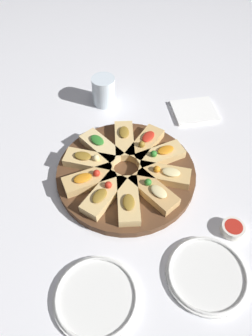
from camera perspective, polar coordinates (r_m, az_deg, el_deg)
ground_plane at (r=0.98m, az=0.00°, el=-1.38°), size 3.00×3.00×0.00m
serving_board at (r=0.97m, az=0.00°, el=-0.95°), size 0.41×0.41×0.02m
focaccia_slice_0 at (r=1.01m, az=3.35°, el=4.23°), size 0.15×0.14×0.04m
focaccia_slice_1 at (r=1.02m, az=-0.30°, el=4.93°), size 0.10×0.16×0.04m
focaccia_slice_2 at (r=1.00m, az=-4.36°, el=3.70°), size 0.11×0.16×0.04m
focaccia_slice_3 at (r=0.97m, az=-6.42°, el=1.30°), size 0.16×0.13×0.04m
focaccia_slice_4 at (r=0.92m, az=-6.40°, el=-2.01°), size 0.15×0.07×0.04m
focaccia_slice_5 at (r=0.89m, az=-3.89°, el=-4.62°), size 0.15×0.14×0.04m
focaccia_slice_6 at (r=0.88m, az=0.40°, el=-5.63°), size 0.09×0.16×0.04m
focaccia_slice_7 at (r=0.90m, az=4.81°, el=-4.01°), size 0.11×0.16×0.04m
focaccia_slice_8 at (r=0.94m, az=6.67°, el=-1.13°), size 0.16×0.13×0.04m
focaccia_slice_9 at (r=0.98m, az=5.92°, el=2.20°), size 0.15×0.07×0.04m
plate_left at (r=0.84m, az=13.97°, el=-17.50°), size 0.20×0.20×0.02m
plate_right at (r=0.80m, az=-5.22°, el=-21.50°), size 0.20×0.20×0.02m
water_glass at (r=1.18m, az=-3.90°, el=13.25°), size 0.08×0.08×0.10m
napkin_stack at (r=1.19m, az=11.80°, el=9.71°), size 0.17×0.15×0.01m
dipping_bowl at (r=0.91m, az=18.09°, el=-10.00°), size 0.06×0.06×0.02m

